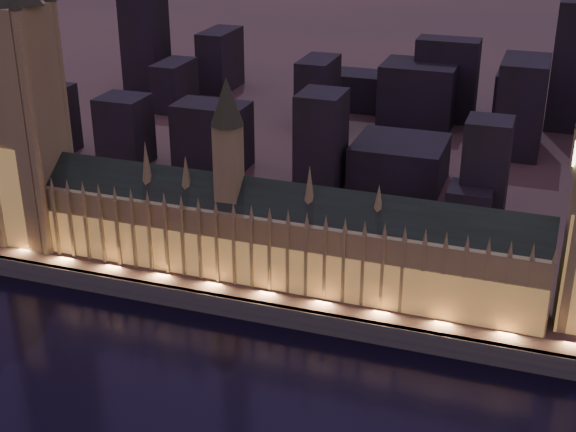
% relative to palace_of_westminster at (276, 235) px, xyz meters
% --- Properties ---
extents(ground_plane, '(2000.00, 2000.00, 0.00)m').
position_rel_palace_of_westminster_xyz_m(ground_plane, '(1.98, -61.74, -26.37)').
color(ground_plane, black).
rests_on(ground_plane, ground).
extents(north_bank, '(2000.00, 960.00, 8.00)m').
position_rel_palace_of_westminster_xyz_m(north_bank, '(1.98, 458.26, -22.37)').
color(north_bank, '#3E3334').
rests_on(north_bank, ground).
extents(embankment_wall, '(2000.00, 2.50, 8.00)m').
position_rel_palace_of_westminster_xyz_m(embankment_wall, '(1.98, -20.74, -22.37)').
color(embankment_wall, '#3F4652').
rests_on(embankment_wall, ground).
extents(palace_of_westminster, '(202.00, 22.47, 78.00)m').
position_rel_palace_of_westminster_xyz_m(palace_of_westminster, '(0.00, 0.00, 0.00)').
color(palace_of_westminster, olive).
rests_on(palace_of_westminster, north_bank).
extents(victoria_tower, '(31.68, 31.68, 129.12)m').
position_rel_palace_of_westminster_xyz_m(victoria_tower, '(-108.02, 0.19, 45.85)').
color(victoria_tower, olive).
rests_on(victoria_tower, north_bank).
extents(city_backdrop, '(480.43, 215.63, 76.08)m').
position_rel_palace_of_westminster_xyz_m(city_backdrop, '(41.24, 185.69, 3.85)').
color(city_backdrop, black).
rests_on(city_backdrop, north_bank).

